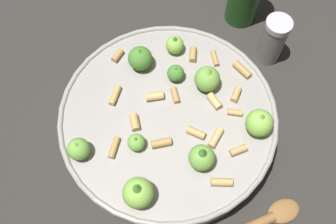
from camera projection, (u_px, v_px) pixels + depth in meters
The scene contains 3 objects.
ground_plane at pixel (168, 131), 0.67m from camera, with size 2.40×2.40×0.00m, color #2D2B28.
cooking_pan at pixel (169, 122), 0.63m from camera, with size 0.35×0.35×0.12m.
pepper_shaker at pixel (273, 40), 0.69m from camera, with size 0.05×0.05×0.10m.
Camera 1 is at (-0.21, -0.16, 0.62)m, focal length 41.90 mm.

